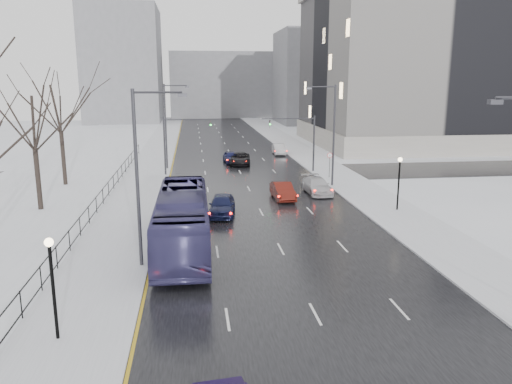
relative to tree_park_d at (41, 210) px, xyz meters
name	(u,v)px	position (x,y,z in m)	size (l,w,h in m)	color
road	(232,158)	(17.80, 26.00, 0.02)	(16.00, 150.00, 0.04)	black
cross_road	(241,174)	(17.80, 14.00, 0.02)	(130.00, 10.00, 0.04)	black
sidewalk_left	(154,159)	(7.30, 26.00, 0.08)	(5.00, 150.00, 0.16)	silver
sidewalk_right	(307,156)	(28.30, 26.00, 0.08)	(5.00, 150.00, 0.16)	silver
park_strip	(81,160)	(-2.20, 26.00, 0.06)	(14.00, 150.00, 0.12)	white
tree_park_d	(41,210)	(0.00, 0.00, 0.00)	(8.75, 8.75, 12.50)	black
tree_park_e	(66,185)	(-0.40, 10.00, 0.00)	(9.45, 9.45, 13.50)	black
iron_fence	(91,210)	(4.80, -4.00, 0.91)	(0.06, 70.00, 1.30)	black
streetlight_r_mid	(332,130)	(25.97, 6.00, 5.62)	(2.95, 0.25, 10.00)	#2D2D33
streetlight_l_near	(141,170)	(9.63, -14.00, 5.62)	(2.95, 0.25, 10.00)	#2D2D33
streetlight_l_far	(168,122)	(9.63, 18.00, 5.62)	(2.95, 0.25, 10.00)	#2D2D33
lamppost_l	(52,274)	(6.80, -22.00, 2.94)	(0.36, 0.36, 4.28)	black
lamppost_r_mid	(399,176)	(28.80, -4.00, 2.94)	(0.36, 0.36, 4.28)	black
mast_signal_right	(305,137)	(25.13, 14.00, 4.11)	(6.10, 0.33, 6.50)	#2D2D33
mast_signal_left	(174,139)	(10.47, 14.00, 4.11)	(6.10, 0.33, 6.50)	#2D2D33
no_uturn_sign	(330,158)	(27.00, 10.00, 2.30)	(0.60, 0.06, 2.70)	#2D2D33
civic_building	(439,75)	(52.80, 38.00, 11.21)	(41.00, 31.00, 24.80)	gray
bldg_far_right	(327,77)	(45.80, 81.00, 11.00)	(24.00, 20.00, 22.00)	slate
bldg_far_left	(124,65)	(-4.20, 91.00, 14.00)	(18.00, 22.00, 28.00)	slate
bldg_far_center	(224,85)	(21.80, 106.00, 9.00)	(30.00, 18.00, 18.00)	slate
bus	(182,221)	(11.71, -11.23, 1.90)	(3.12, 13.33, 3.71)	navy
sedan_center_near	(222,205)	(14.63, -3.44, 0.85)	(1.92, 4.78, 1.63)	#121638
sedan_right_near	(283,191)	(20.32, 1.26, 0.78)	(1.58, 4.52, 1.49)	#55150E
sedan_right_cross	(240,159)	(18.30, 20.15, 0.79)	(2.49, 5.39, 1.50)	black
sedan_right_far	(317,186)	(23.89, 3.08, 0.78)	(2.07, 5.08, 1.48)	#BAB9BD
sedan_center_far	(231,157)	(17.30, 21.64, 0.78)	(1.75, 4.35, 1.48)	#161944
sedan_right_distant	(279,149)	(24.68, 28.38, 0.79)	(1.58, 4.54, 1.50)	#AEACB1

